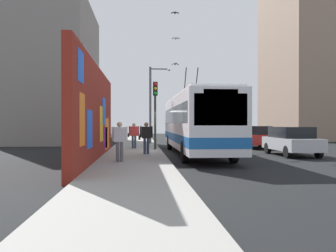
% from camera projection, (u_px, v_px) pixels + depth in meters
% --- Properties ---
extents(ground_plane, '(80.00, 80.00, 0.00)m').
position_uv_depth(ground_plane, '(161.00, 153.00, 21.04)').
color(ground_plane, black).
extents(sidewalk_slab, '(48.00, 3.20, 0.15)m').
position_uv_depth(sidewalk_slab, '(135.00, 152.00, 20.91)').
color(sidewalk_slab, gray).
rests_on(sidewalk_slab, ground_plane).
extents(graffiti_wall, '(13.20, 0.32, 4.39)m').
position_uv_depth(graffiti_wall, '(96.00, 114.00, 16.38)').
color(graffiti_wall, maroon).
rests_on(graffiti_wall, ground_plane).
extents(building_far_left, '(12.69, 6.71, 12.75)m').
position_uv_depth(building_far_left, '(55.00, 74.00, 32.78)').
color(building_far_left, gray).
rests_on(building_far_left, ground_plane).
extents(building_far_right, '(11.71, 6.30, 18.38)m').
position_uv_depth(building_far_right, '(302.00, 58.00, 39.45)').
color(building_far_right, gray).
rests_on(building_far_right, ground_plane).
extents(city_bus, '(12.40, 2.49, 5.10)m').
position_uv_depth(city_bus, '(195.00, 122.00, 19.56)').
color(city_bus, silver).
rests_on(city_bus, ground_plane).
extents(parked_car_silver, '(4.15, 1.87, 1.58)m').
position_uv_depth(parked_car_silver, '(291.00, 140.00, 19.17)').
color(parked_car_silver, '#B7B7BC').
rests_on(parked_car_silver, ground_plane).
extents(parked_car_red, '(4.11, 1.94, 1.58)m').
position_uv_depth(parked_car_red, '(255.00, 136.00, 25.24)').
color(parked_car_red, '#B21E19').
rests_on(parked_car_red, ground_plane).
extents(parked_car_white, '(4.52, 1.74, 1.58)m').
position_uv_depth(parked_car_white, '(234.00, 134.00, 30.78)').
color(parked_car_white, white).
rests_on(parked_car_white, ground_plane).
extents(parked_car_navy, '(4.51, 1.77, 1.58)m').
position_uv_depth(parked_car_navy, '(218.00, 132.00, 36.93)').
color(parked_car_navy, navy).
rests_on(parked_car_navy, ground_plane).
extents(pedestrian_near_wall, '(0.23, 0.75, 1.69)m').
position_uv_depth(pedestrian_near_wall, '(119.00, 138.00, 14.85)').
color(pedestrian_near_wall, '#595960').
rests_on(pedestrian_near_wall, sidewalk_slab).
extents(pedestrian_at_curb, '(0.22, 0.75, 1.68)m').
position_uv_depth(pedestrian_at_curb, '(146.00, 135.00, 18.42)').
color(pedestrian_at_curb, '#2D3F59').
rests_on(pedestrian_at_curb, sidewalk_slab).
extents(pedestrian_midblock, '(0.22, 0.74, 1.64)m').
position_uv_depth(pedestrian_midblock, '(134.00, 134.00, 22.60)').
color(pedestrian_midblock, '#2D3F59').
rests_on(pedestrian_midblock, sidewalk_slab).
extents(traffic_light, '(0.49, 0.28, 4.20)m').
position_uv_depth(traffic_light, '(155.00, 104.00, 21.57)').
color(traffic_light, '#2D382D').
rests_on(traffic_light, sidewalk_slab).
extents(street_lamp, '(0.44, 1.74, 6.17)m').
position_uv_depth(street_lamp, '(153.00, 99.00, 28.17)').
color(street_lamp, '#4C4C51').
rests_on(street_lamp, sidewalk_slab).
extents(flying_pigeons, '(3.30, 1.43, 3.96)m').
position_uv_depth(flying_pigeons, '(173.00, 29.00, 24.03)').
color(flying_pigeons, gray).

